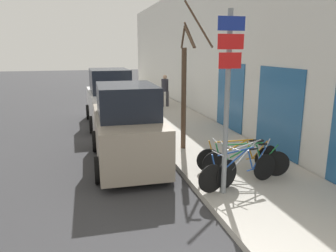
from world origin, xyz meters
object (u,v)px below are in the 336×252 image
at_px(signpost, 227,96).
at_px(bicycle_0, 239,170).
at_px(parked_car_1, 110,100).
at_px(parked_car_0, 127,128).
at_px(bicycle_1, 249,163).
at_px(street_tree, 185,88).
at_px(bicycle_2, 246,162).
at_px(bicycle_3, 238,157).
at_px(pedestrian_near, 165,88).

bearing_deg(signpost, bicycle_0, 27.00).
bearing_deg(parked_car_1, parked_car_0, -91.00).
bearing_deg(parked_car_0, parked_car_1, 91.22).
xyz_separation_m(bicycle_1, parked_car_1, (-2.63, 7.54, 0.54)).
relative_size(signpost, bicycle_0, 1.80).
height_order(parked_car_1, street_tree, street_tree).
bearing_deg(bicycle_2, street_tree, 28.51).
bearing_deg(bicycle_1, signpost, 96.86).
bearing_deg(bicycle_0, bicycle_3, -36.79).
xyz_separation_m(signpost, bicycle_1, (0.93, 0.59, -1.76)).
relative_size(parked_car_1, pedestrian_near, 2.60).
bearing_deg(parked_car_0, signpost, -58.53).
height_order(signpost, parked_car_0, signpost).
bearing_deg(bicycle_2, parked_car_1, 32.94).
relative_size(bicycle_1, pedestrian_near, 1.23).
bearing_deg(bicycle_1, bicycle_2, -27.60).
distance_m(bicycle_2, street_tree, 3.19).
xyz_separation_m(bicycle_2, parked_car_0, (-2.63, 2.15, 0.52)).
bearing_deg(parked_car_0, bicycle_2, -38.17).
bearing_deg(bicycle_0, parked_car_0, 27.48).
bearing_deg(street_tree, pedestrian_near, 80.10).
bearing_deg(signpost, street_tree, 86.69).
bearing_deg(bicycle_2, bicycle_3, 16.32).
bearing_deg(parked_car_1, bicycle_2, -71.43).
distance_m(pedestrian_near, street_tree, 7.86).
height_order(bicycle_0, parked_car_0, parked_car_0).
bearing_deg(bicycle_1, parked_car_0, 23.00).
height_order(bicycle_0, bicycle_2, bicycle_0).
distance_m(bicycle_1, bicycle_2, 0.16).
bearing_deg(street_tree, bicycle_2, -74.76).
distance_m(bicycle_0, parked_car_0, 3.48).
relative_size(bicycle_0, bicycle_2, 1.01).
relative_size(parked_car_0, parked_car_1, 0.96).
xyz_separation_m(signpost, pedestrian_near, (1.54, 11.12, -1.15)).
relative_size(bicycle_3, street_tree, 0.47).
relative_size(parked_car_1, street_tree, 1.01).
bearing_deg(pedestrian_near, bicycle_2, -103.58).
height_order(parked_car_1, pedestrian_near, parked_car_1).
bearing_deg(bicycle_3, parked_car_0, 65.91).
bearing_deg(bicycle_3, bicycle_0, 164.98).
xyz_separation_m(parked_car_0, street_tree, (1.90, 0.54, 1.04)).
relative_size(bicycle_2, street_tree, 0.47).
bearing_deg(bicycle_3, bicycle_2, -167.27).
bearing_deg(parked_car_0, street_tree, 16.92).
height_order(parked_car_0, street_tree, street_tree).
distance_m(signpost, bicycle_1, 2.07).
distance_m(parked_car_1, street_tree, 5.16).
distance_m(bicycle_1, bicycle_3, 0.57).
xyz_separation_m(bicycle_0, bicycle_2, (0.44, 0.50, -0.01)).
distance_m(signpost, bicycle_0, 1.85).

